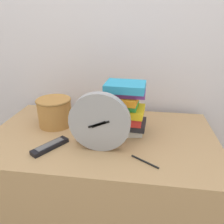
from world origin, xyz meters
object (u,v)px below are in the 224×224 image
tv_remote (50,146)px  book_stack (123,108)px  basket (55,111)px  crumpled_paper_ball (81,137)px  desk_clock (100,122)px  pen (145,162)px

tv_remote → book_stack: bearing=32.8°
basket → crumpled_paper_ball: (0.19, -0.17, -0.06)m
tv_remote → crumpled_paper_ball: (0.13, 0.08, 0.02)m
desk_clock → tv_remote: (-0.24, -0.02, -0.13)m
book_stack → basket: 0.39m
desk_clock → basket: (-0.30, 0.22, -0.05)m
basket → tv_remote: size_ratio=1.06×
pen → desk_clock: bearing=160.3°
book_stack → pen: bearing=-64.7°
desk_clock → crumpled_paper_ball: size_ratio=5.24×
desk_clock → pen: desk_clock is taller
book_stack → basket: book_stack is taller
tv_remote → basket: bearing=105.1°
pen → crumpled_paper_ball: bearing=158.4°
desk_clock → book_stack: (0.09, 0.18, -0.00)m
crumpled_paper_ball → basket: bearing=139.4°
basket → crumpled_paper_ball: basket is taller
basket → pen: bearing=-29.8°
pen → basket: bearing=150.2°
crumpled_paper_ball → pen: size_ratio=0.45×
desk_clock → crumpled_paper_ball: desk_clock is taller
crumpled_paper_ball → pen: bearing=-21.6°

